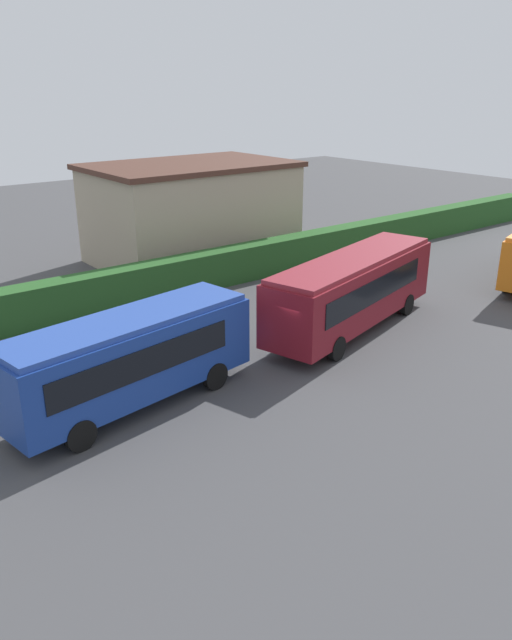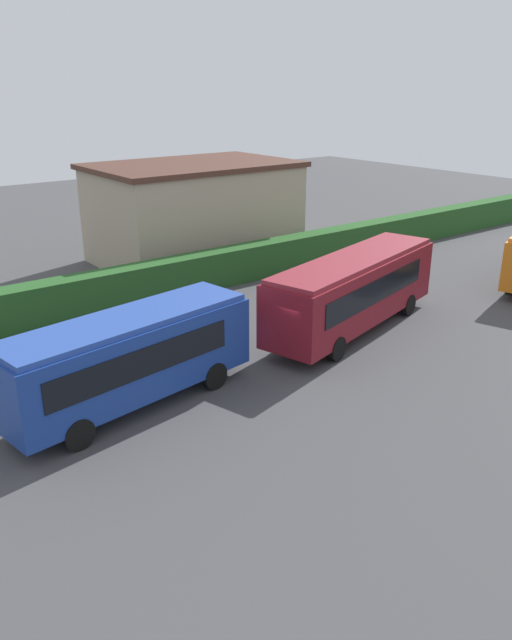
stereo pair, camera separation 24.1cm
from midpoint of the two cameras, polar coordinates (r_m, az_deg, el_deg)
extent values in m
plane|color=#424244|center=(24.90, 3.35, -3.37)|extent=(104.92, 104.92, 0.00)
cube|color=navy|center=(20.92, -11.73, -3.39)|extent=(9.06, 3.71, 2.42)
cube|color=#2747A0|center=(20.42, -12.00, -0.03)|extent=(8.77, 3.48, 0.20)
cube|color=black|center=(21.60, -14.33, -1.98)|extent=(6.79, 1.07, 0.97)
cube|color=black|center=(19.73, -10.42, -3.90)|extent=(6.79, 1.07, 0.97)
cube|color=black|center=(23.38, -3.01, 0.44)|extent=(0.34, 1.96, 1.02)
cube|color=silver|center=(23.14, -3.05, 2.16)|extent=(0.24, 1.32, 0.28)
cylinder|color=black|center=(23.72, -7.74, -3.49)|extent=(1.03, 0.43, 1.00)
cylinder|color=black|center=(22.19, -4.08, -5.12)|extent=(1.03, 0.43, 1.00)
cylinder|color=black|center=(21.11, -19.31, -7.78)|extent=(1.03, 0.43, 1.00)
cylinder|color=black|center=(19.38, -16.13, -10.09)|extent=(1.03, 0.43, 1.00)
sphere|color=silver|center=(24.27, -4.03, -1.73)|extent=(0.22, 0.22, 0.22)
sphere|color=silver|center=(23.38, -1.80, -2.59)|extent=(0.22, 0.22, 0.22)
cube|color=maroon|center=(27.28, 8.58, 2.75)|extent=(10.78, 5.10, 2.56)
cube|color=maroon|center=(26.89, 8.74, 5.55)|extent=(10.42, 4.82, 0.20)
cube|color=black|center=(27.54, 5.98, 3.72)|extent=(7.92, 2.10, 1.02)
cube|color=black|center=(26.38, 10.73, 2.68)|extent=(7.92, 2.10, 1.02)
cube|color=black|center=(31.74, 13.25, 5.58)|extent=(0.56, 2.02, 1.08)
cube|color=silver|center=(31.55, 13.36, 6.96)|extent=(0.39, 1.36, 0.28)
cylinder|color=black|center=(30.95, 9.49, 2.29)|extent=(1.04, 0.52, 1.00)
cylinder|color=black|center=(30.01, 13.41, 1.40)|extent=(1.04, 0.52, 1.00)
cylinder|color=black|center=(25.69, 2.62, -1.35)|extent=(1.04, 0.52, 1.00)
cylinder|color=black|center=(24.55, 7.11, -2.58)|extent=(1.04, 0.52, 1.00)
sphere|color=silver|center=(32.36, 11.96, 3.68)|extent=(0.22, 0.22, 0.22)
sphere|color=silver|center=(31.83, 14.21, 3.21)|extent=(0.22, 0.22, 0.22)
cylinder|color=black|center=(34.87, 21.81, 3.17)|extent=(1.04, 0.54, 1.00)
cube|color=#334C8C|center=(24.88, -6.50, -2.45)|extent=(0.32, 0.28, 0.82)
cube|color=olive|center=(24.59, -6.57, -0.80)|extent=(0.49, 0.33, 0.72)
sphere|color=tan|center=(24.42, -6.61, 0.24)|extent=(0.23, 0.23, 0.23)
cube|color=#255322|center=(31.99, -8.19, 3.83)|extent=(64.46, 1.29, 1.91)
cube|color=tan|center=(38.53, -6.11, 9.59)|extent=(11.42, 7.46, 5.52)
cube|color=#4C2D23|center=(38.07, -6.28, 13.89)|extent=(11.87, 7.76, 0.30)
camera|label=1|loc=(0.12, -90.29, -0.11)|focal=34.96mm
camera|label=2|loc=(0.12, 89.71, 0.11)|focal=34.96mm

